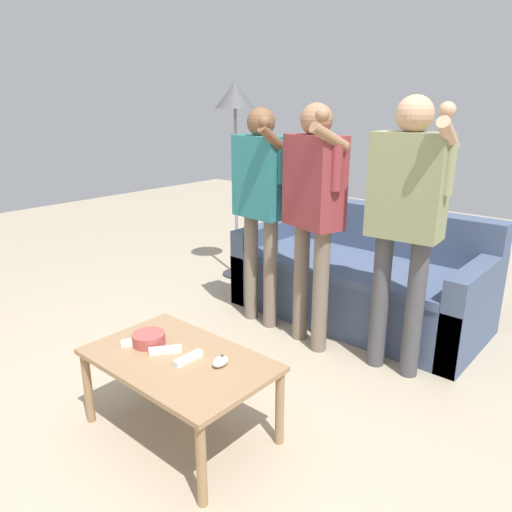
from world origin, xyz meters
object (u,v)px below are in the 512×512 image
at_px(player_right, 406,207).
at_px(coffee_table, 179,367).
at_px(couch, 360,280).
at_px(floor_lamp, 235,109).
at_px(game_remote_wand_far, 165,350).
at_px(game_remote_wand_spare, 137,342).
at_px(game_remote_nunchuk, 220,362).
at_px(game_remote_wand_near, 188,358).
at_px(player_center, 313,200).
at_px(snack_bowl, 149,339).
at_px(player_left, 261,193).

bearing_deg(player_right, coffee_table, -112.66).
relative_size(couch, coffee_table, 2.02).
distance_m(floor_lamp, game_remote_wand_far, 2.59).
bearing_deg(game_remote_wand_spare, player_right, 59.21).
bearing_deg(game_remote_wand_spare, game_remote_nunchuk, 15.73).
height_order(couch, game_remote_wand_near, couch).
xyz_separation_m(game_remote_wand_near, game_remote_wand_far, (-0.15, -0.02, -0.00)).
bearing_deg(player_center, floor_lamp, 152.12).
distance_m(floor_lamp, player_center, 1.62).
xyz_separation_m(couch, game_remote_nunchuk, (0.25, -1.78, 0.15)).
relative_size(snack_bowl, player_left, 0.11).
xyz_separation_m(coffee_table, floor_lamp, (-1.41, 1.92, 1.18)).
xyz_separation_m(couch, player_center, (-0.02, -0.65, 0.72)).
bearing_deg(player_right, game_remote_wand_spare, -120.79).
bearing_deg(player_right, couch, 134.09).
xyz_separation_m(game_remote_nunchuk, game_remote_wand_spare, (-0.47, -0.13, -0.01)).
bearing_deg(player_left, game_remote_wand_near, -63.97).
height_order(player_right, game_remote_wand_far, player_right).
bearing_deg(couch, game_remote_wand_spare, -96.53).
xyz_separation_m(snack_bowl, game_remote_wand_near, (0.28, 0.02, -0.01)).
xyz_separation_m(coffee_table, player_left, (-0.55, 1.26, 0.62)).
bearing_deg(game_remote_wand_far, player_left, 110.04).
distance_m(game_remote_wand_near, game_remote_wand_spare, 0.33).
relative_size(floor_lamp, player_center, 1.11).
xyz_separation_m(player_left, player_right, (1.08, 0.01, 0.04)).
relative_size(game_remote_nunchuk, player_left, 0.06).
height_order(floor_lamp, game_remote_wand_near, floor_lamp).
relative_size(coffee_table, floor_lamp, 0.52).
relative_size(game_remote_nunchuk, game_remote_wand_spare, 0.62).
xyz_separation_m(couch, player_left, (-0.51, -0.60, 0.70)).
relative_size(couch, player_right, 1.13).
relative_size(couch, player_left, 1.18).
distance_m(snack_bowl, player_center, 1.35).
relative_size(couch, game_remote_nunchuk, 21.14).
height_order(floor_lamp, game_remote_wand_spare, floor_lamp).
relative_size(game_remote_nunchuk, player_center, 0.05).
bearing_deg(floor_lamp, couch, -2.67).
distance_m(game_remote_nunchuk, player_left, 1.51).
bearing_deg(snack_bowl, couch, 84.47).
bearing_deg(game_remote_wand_far, game_remote_wand_spare, -165.90).
bearing_deg(coffee_table, player_left, 113.52).
bearing_deg(coffee_table, snack_bowl, -178.03).
bearing_deg(couch, coffee_table, -88.77).
relative_size(floor_lamp, game_remote_wand_near, 11.15).
distance_m(floor_lamp, game_remote_wand_near, 2.66).
height_order(coffee_table, player_center, player_center).
distance_m(player_right, game_remote_wand_far, 1.54).
bearing_deg(snack_bowl, game_remote_wand_far, -1.43).
height_order(couch, floor_lamp, floor_lamp).
height_order(game_remote_wand_far, game_remote_wand_spare, same).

